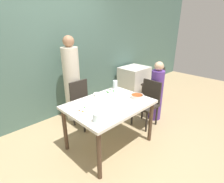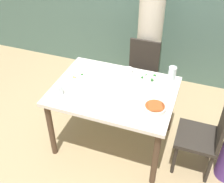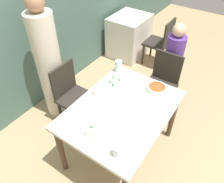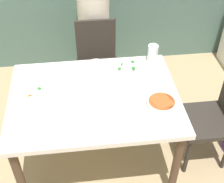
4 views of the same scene
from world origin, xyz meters
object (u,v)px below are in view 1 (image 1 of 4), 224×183
(chair_adult_spot, at_px, (83,102))
(person_adult, at_px, (72,83))
(glass_water_tall, at_px, (115,85))
(chair_child_spot, at_px, (147,102))
(plate_rice_adult, at_px, (84,110))
(person_child, at_px, (156,93))
(bowl_curry, at_px, (137,96))

(chair_adult_spot, relative_size, person_adult, 0.52)
(chair_adult_spot, xyz_separation_m, glass_water_tall, (0.42, -0.42, 0.35))
(chair_child_spot, relative_size, plate_rice_adult, 3.42)
(chair_child_spot, xyz_separation_m, person_child, (0.30, -0.00, 0.09))
(chair_child_spot, xyz_separation_m, bowl_curry, (-0.49, -0.12, 0.30))
(person_adult, bearing_deg, plate_rice_adult, -115.09)
(chair_adult_spot, distance_m, person_child, 1.43)
(chair_child_spot, bearing_deg, person_adult, -143.33)
(chair_child_spot, xyz_separation_m, person_adult, (-0.86, 1.16, 0.30))
(chair_adult_spot, distance_m, person_adult, 0.45)
(chair_adult_spot, distance_m, chair_child_spot, 1.20)
(person_adult, height_order, glass_water_tall, person_adult)
(person_adult, distance_m, bowl_curry, 1.33)
(glass_water_tall, bearing_deg, plate_rice_adult, -161.35)
(person_child, relative_size, plate_rice_adult, 4.73)
(bowl_curry, distance_m, glass_water_tall, 0.54)
(chair_adult_spot, bearing_deg, chair_child_spot, -43.91)
(chair_child_spot, height_order, person_child, person_child)
(chair_child_spot, height_order, glass_water_tall, glass_water_tall)
(bowl_curry, xyz_separation_m, glass_water_tall, (0.05, 0.53, 0.05))
(person_child, distance_m, bowl_curry, 0.83)
(person_adult, bearing_deg, chair_adult_spot, -90.00)
(person_child, distance_m, plate_rice_adult, 1.67)
(chair_adult_spot, height_order, chair_child_spot, same)
(glass_water_tall, bearing_deg, chair_adult_spot, 135.50)
(person_child, relative_size, bowl_curry, 5.71)
(chair_child_spot, relative_size, person_adult, 0.52)
(bowl_curry, bearing_deg, glass_water_tall, 84.35)
(plate_rice_adult, bearing_deg, person_adult, 64.91)
(chair_child_spot, distance_m, plate_rice_adult, 1.39)
(chair_adult_spot, height_order, person_child, person_child)
(person_adult, distance_m, glass_water_tall, 0.86)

